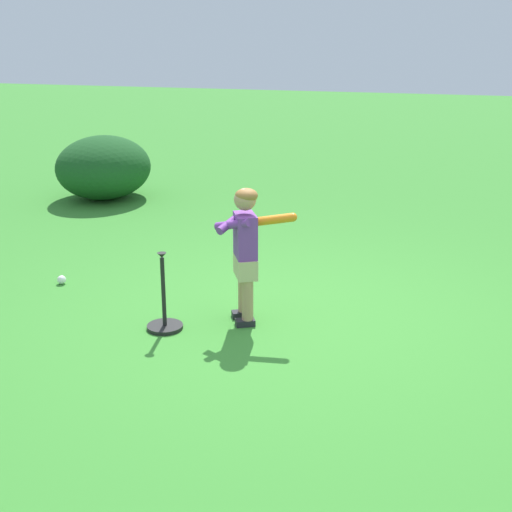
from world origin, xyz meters
TOP-DOWN VIEW (x-y plane):
  - ground_plane at (0.00, 0.00)m, footprint 40.00×40.00m
  - child_batter at (-0.27, -0.21)m, footprint 0.63×0.33m
  - play_ball_midfield at (-2.13, 0.14)m, footprint 0.08×0.08m
  - batting_tee at (-0.84, -0.52)m, footprint 0.28×0.28m
  - shrub_left_background at (-3.31, 3.26)m, footprint 1.24×1.36m

SIDE VIEW (x-z plane):
  - ground_plane at x=0.00m, z-range 0.00..0.00m
  - play_ball_midfield at x=-2.13m, z-range 0.00..0.08m
  - batting_tee at x=-0.84m, z-range -0.21..0.41m
  - shrub_left_background at x=-3.31m, z-range 0.00..0.85m
  - child_batter at x=-0.27m, z-range 0.11..1.19m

